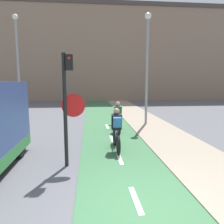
% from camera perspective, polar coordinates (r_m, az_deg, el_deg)
% --- Properties ---
extents(ground_plane, '(120.00, 120.00, 0.00)m').
position_cam_1_polar(ground_plane, '(4.60, 7.67, -25.08)').
color(ground_plane, '#5B5B60').
extents(bike_lane, '(2.56, 60.00, 0.02)m').
position_cam_1_polar(bike_lane, '(4.60, 7.66, -24.96)').
color(bike_lane, '#3D7047').
rests_on(bike_lane, ground_plane).
extents(building_row_background, '(60.00, 5.20, 11.88)m').
position_cam_1_polar(building_row_background, '(29.65, -4.19, 14.81)').
color(building_row_background, '#89705B').
rests_on(building_row_background, ground_plane).
extents(traffic_light_pole, '(0.67, 0.25, 3.29)m').
position_cam_1_polar(traffic_light_pole, '(6.38, -11.50, 3.64)').
color(traffic_light_pole, black).
rests_on(traffic_light_pole, ground_plane).
extents(street_lamp_far, '(0.36, 0.36, 6.72)m').
position_cam_1_polar(street_lamp_far, '(15.88, -23.47, 13.27)').
color(street_lamp_far, gray).
rests_on(street_lamp_far, ground_plane).
extents(street_lamp_sidewalk, '(0.36, 0.36, 6.19)m').
position_cam_1_polar(street_lamp_sidewalk, '(12.71, 9.18, 14.01)').
color(street_lamp_sidewalk, gray).
rests_on(street_lamp_sidewalk, ground_plane).
extents(cyclist_near, '(0.46, 1.82, 1.55)m').
position_cam_1_polar(cyclist_near, '(7.92, 1.18, -4.91)').
color(cyclist_near, black).
rests_on(cyclist_near, ground_plane).
extents(cyclist_far, '(0.46, 1.76, 1.51)m').
position_cam_1_polar(cyclist_far, '(10.77, 1.51, -1.69)').
color(cyclist_far, black).
rests_on(cyclist_far, ground_plane).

